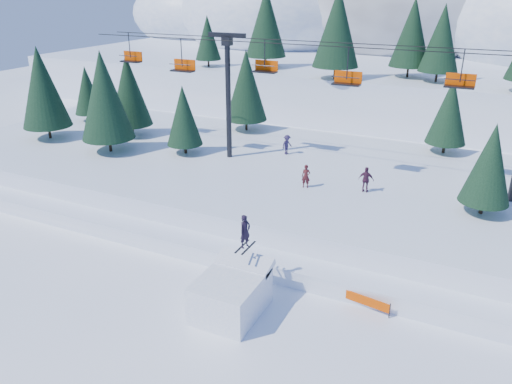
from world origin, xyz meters
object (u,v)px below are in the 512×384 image
at_px(chairlift, 345,87).
at_px(banner_far, 482,314).
at_px(jump_kicker, 232,292).
at_px(banner_near, 365,301).

xyz_separation_m(chairlift, banner_far, (11.31, -11.75, -8.78)).
relative_size(jump_kicker, banner_far, 1.79).
bearing_deg(jump_kicker, banner_near, 26.93).
relative_size(chairlift, banner_near, 16.28).
distance_m(chairlift, banner_far, 18.52).
bearing_deg(banner_near, banner_far, 14.17).
relative_size(jump_kicker, chairlift, 0.11).
relative_size(jump_kicker, banner_near, 1.81).
height_order(jump_kicker, chairlift, chairlift).
height_order(chairlift, banner_near, chairlift).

